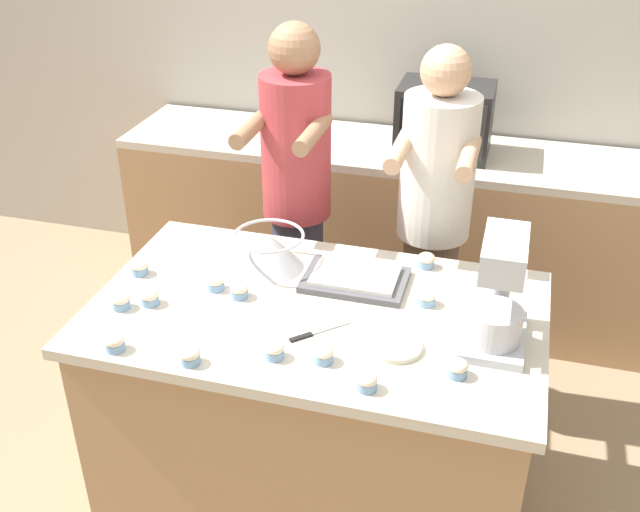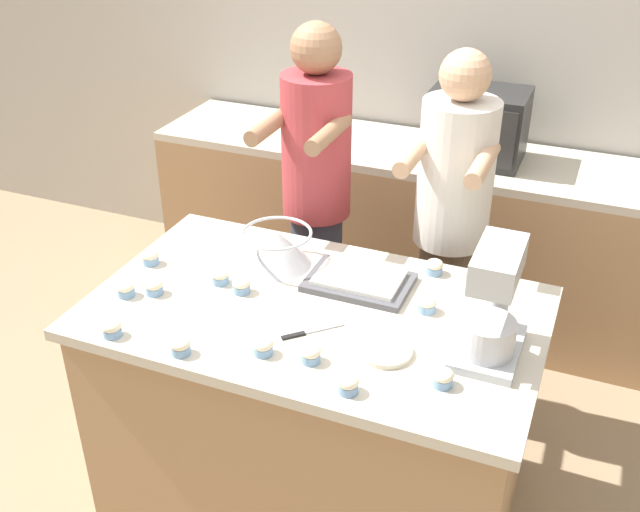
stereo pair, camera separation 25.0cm
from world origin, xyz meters
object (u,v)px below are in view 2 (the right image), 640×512
at_px(microwave_oven, 477,125).
at_px(cupcake_11, 434,267).
at_px(knife, 308,332).
at_px(cupcake_7, 126,289).
at_px(person_right, 449,237).
at_px(cupcake_12, 180,346).
at_px(person_left, 316,206).
at_px(cupcake_0, 427,304).
at_px(cupcake_2, 150,257).
at_px(cupcake_8, 112,328).
at_px(mixing_bowl, 277,247).
at_px(cupcake_4, 241,285).
at_px(cupcake_3, 220,276).
at_px(cupcake_10, 443,378).
at_px(cupcake_9, 154,287).
at_px(cupcake_5, 263,346).
at_px(small_plate, 385,351).
at_px(baking_tray, 359,281).
at_px(cupcake_6, 311,354).
at_px(stand_mixer, 493,308).
at_px(cupcake_1, 348,384).

xyz_separation_m(microwave_oven, cupcake_11, (0.09, -1.07, -0.17)).
relative_size(knife, cupcake_7, 2.66).
distance_m(person_right, cupcake_7, 1.29).
bearing_deg(cupcake_12, cupcake_11, 51.90).
height_order(person_left, knife, person_left).
xyz_separation_m(cupcake_0, cupcake_2, (-1.04, -0.08, 0.00)).
bearing_deg(cupcake_8, mixing_bowl, 64.24).
distance_m(cupcake_4, cupcake_12, 0.39).
height_order(microwave_oven, cupcake_3, microwave_oven).
bearing_deg(microwave_oven, cupcake_10, -80.75).
bearing_deg(cupcake_9, cupcake_5, -18.33).
bearing_deg(small_plate, baking_tray, 121.53).
bearing_deg(cupcake_0, cupcake_9, -164.38).
xyz_separation_m(person_right, cupcake_5, (-0.35, -1.01, 0.05)).
height_order(microwave_oven, cupcake_6, microwave_oven).
bearing_deg(baking_tray, microwave_oven, 83.58).
distance_m(person_right, stand_mixer, 0.82).
bearing_deg(cupcake_12, mixing_bowl, 85.98).
height_order(person_left, cupcake_11, person_left).
xyz_separation_m(mixing_bowl, cupcake_3, (-0.13, -0.20, -0.04)).
height_order(baking_tray, cupcake_1, cupcake_1).
relative_size(mixing_bowl, knife, 1.56).
height_order(mixing_bowl, cupcake_2, mixing_bowl).
bearing_deg(cupcake_8, cupcake_9, 93.06).
height_order(mixing_bowl, cupcake_1, mixing_bowl).
xyz_separation_m(cupcake_6, cupcake_11, (0.22, 0.65, 0.00)).
distance_m(cupcake_6, cupcake_11, 0.69).
relative_size(small_plate, knife, 0.99).
height_order(cupcake_1, cupcake_7, same).
bearing_deg(mixing_bowl, cupcake_5, -69.46).
bearing_deg(cupcake_6, knife, 116.29).
relative_size(person_left, cupcake_4, 26.15).
bearing_deg(person_right, stand_mixer, -67.99).
relative_size(cupcake_10, cupcake_12, 1.00).
bearing_deg(mixing_bowl, cupcake_4, -98.36).
distance_m(cupcake_0, cupcake_5, 0.59).
bearing_deg(person_left, cupcake_3, -96.96).
xyz_separation_m(cupcake_3, cupcake_10, (0.88, -0.25, 0.00)).
distance_m(baking_tray, cupcake_7, 0.82).
relative_size(baking_tray, knife, 2.16).
height_order(cupcake_9, cupcake_12, same).
height_order(person_right, cupcake_7, person_right).
xyz_separation_m(cupcake_0, cupcake_4, (-0.64, -0.13, 0.00)).
relative_size(small_plate, cupcake_4, 2.65).
height_order(stand_mixer, cupcake_6, stand_mixer).
relative_size(cupcake_0, cupcake_2, 1.00).
distance_m(stand_mixer, cupcake_11, 0.51).
distance_m(cupcake_0, cupcake_3, 0.74).
height_order(cupcake_2, cupcake_9, same).
bearing_deg(cupcake_12, cupcake_6, 16.81).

